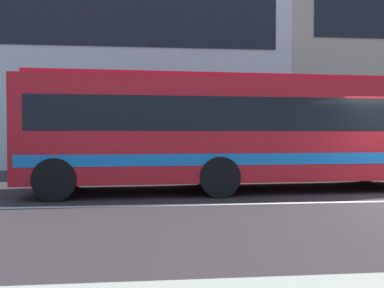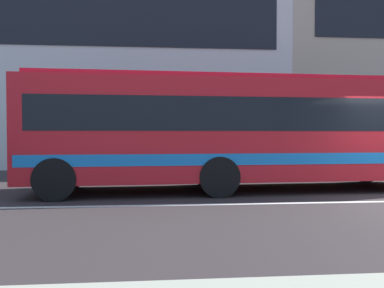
% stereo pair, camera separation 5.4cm
% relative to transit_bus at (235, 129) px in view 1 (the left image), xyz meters
% --- Properties ---
extents(hedge_row_far, '(23.61, 1.10, 1.03)m').
position_rel_transit_bus_xyz_m(hedge_row_far, '(5.41, 3.34, -1.17)').
color(hedge_row_far, '#2E6D37').
rests_on(hedge_row_far, ground_plane).
extents(apartment_block_left, '(18.73, 8.85, 11.10)m').
position_rel_transit_bus_xyz_m(apartment_block_left, '(-5.44, 10.87, 3.86)').
color(apartment_block_left, silver).
rests_on(apartment_block_left, ground_plane).
extents(transit_bus, '(11.19, 2.99, 3.06)m').
position_rel_transit_bus_xyz_m(transit_bus, '(0.00, 0.00, 0.00)').
color(transit_bus, red).
rests_on(transit_bus, ground_plane).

